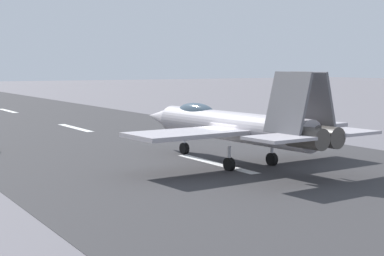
% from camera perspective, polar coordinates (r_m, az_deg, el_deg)
% --- Properties ---
extents(ground_plane, '(400.00, 400.00, 0.00)m').
position_cam_1_polar(ground_plane, '(35.40, 3.04, -3.60)').
color(ground_plane, slate).
extents(runway_strip, '(240.00, 26.00, 0.02)m').
position_cam_1_polar(runway_strip, '(35.38, 3.05, -3.59)').
color(runway_strip, '#353436').
rests_on(runway_strip, ground).
extents(fighter_jet, '(17.52, 14.46, 5.54)m').
position_cam_1_polar(fighter_jet, '(35.73, 3.85, 0.28)').
color(fighter_jet, '#A8A2A9').
rests_on(fighter_jet, ground).
extents(marker_cone_mid, '(0.44, 0.44, 0.55)m').
position_cam_1_polar(marker_cone_mid, '(46.72, 12.60, -1.08)').
color(marker_cone_mid, orange).
rests_on(marker_cone_mid, ground).
extents(marker_cone_far, '(0.44, 0.44, 0.55)m').
position_cam_1_polar(marker_cone_far, '(59.43, 1.83, 0.53)').
color(marker_cone_far, orange).
rests_on(marker_cone_far, ground).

